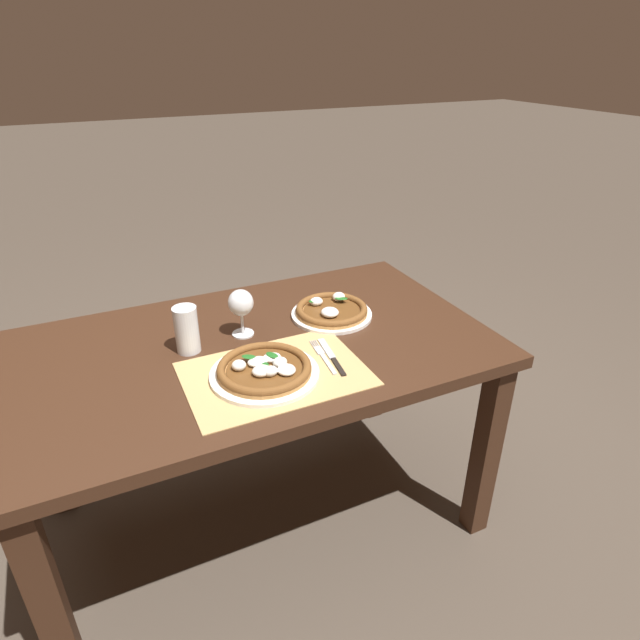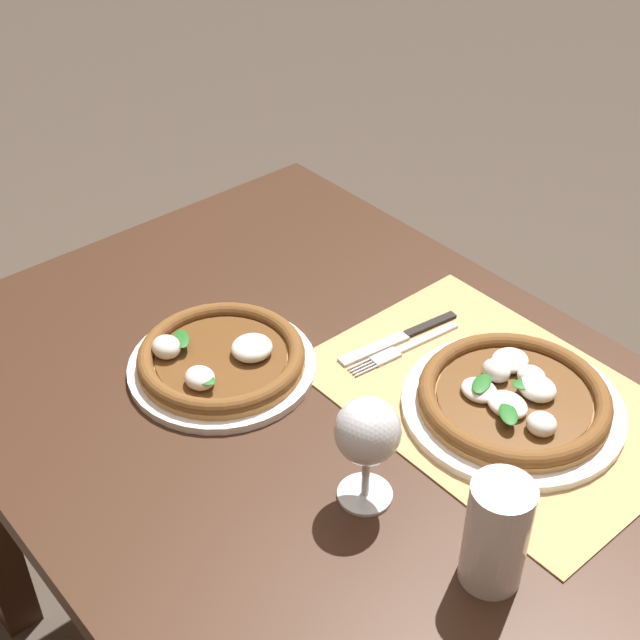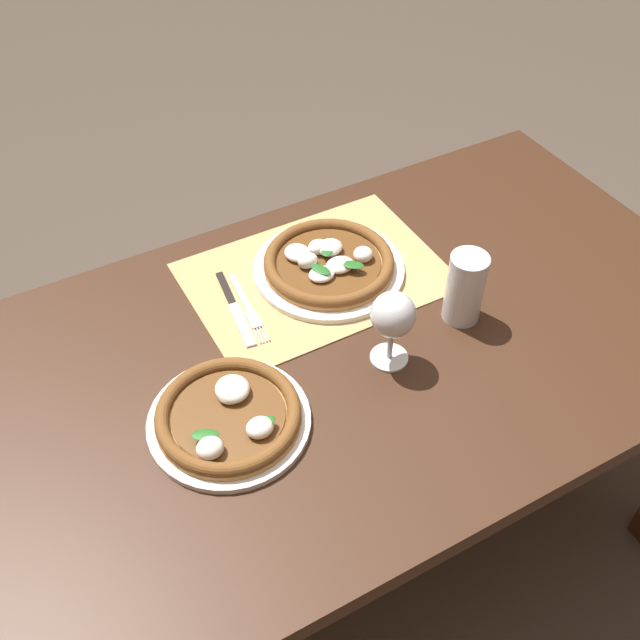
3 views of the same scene
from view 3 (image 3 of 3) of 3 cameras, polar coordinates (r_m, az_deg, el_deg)
ground_plane at (r=2.00m, az=2.31°, el=-15.99°), size 24.00×24.00×0.00m
dining_table at (r=1.47m, az=3.03°, el=-3.92°), size 1.46×0.86×0.74m
paper_placemat at (r=1.52m, az=-0.35°, el=3.39°), size 0.50×0.36×0.00m
pizza_near at (r=1.51m, az=0.65°, el=4.33°), size 0.31×0.31×0.05m
pizza_far at (r=1.26m, az=-6.95°, el=-7.28°), size 0.27×0.27×0.05m
wine_glass at (r=1.29m, az=5.58°, el=0.19°), size 0.08×0.08×0.16m
pint_glass at (r=1.41m, az=10.98°, el=2.34°), size 0.07×0.07×0.15m
fork at (r=1.45m, az=-5.51°, el=0.94°), size 0.04×0.20×0.00m
knife at (r=1.45m, az=-6.51°, el=0.90°), size 0.04×0.22×0.01m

